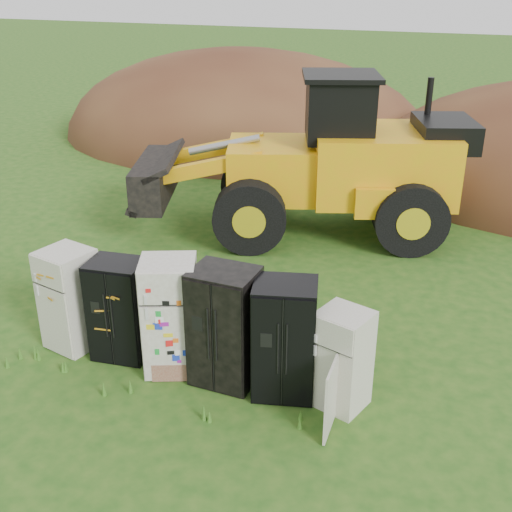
{
  "coord_description": "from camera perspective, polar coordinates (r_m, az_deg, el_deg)",
  "views": [
    {
      "loc": [
        3.84,
        -7.87,
        6.04
      ],
      "look_at": [
        0.18,
        2.0,
        1.25
      ],
      "focal_mm": 45.0,
      "sensor_mm": 36.0,
      "label": 1
    }
  ],
  "objects": [
    {
      "name": "fridge_sticker",
      "position": [
        10.31,
        -7.62,
        -5.31
      ],
      "size": [
        1.09,
        1.05,
        1.92
      ],
      "primitive_type": null,
      "rotation": [
        0.0,
        0.0,
        0.38
      ],
      "color": "silver",
      "rests_on": "ground"
    },
    {
      "name": "fridge_black_side",
      "position": [
        10.84,
        -12.02,
        -4.66
      ],
      "size": [
        0.97,
        0.8,
        1.72
      ],
      "primitive_type": null,
      "rotation": [
        0.0,
        0.0,
        0.1
      ],
      "color": "black",
      "rests_on": "ground"
    },
    {
      "name": "fridge_open_door",
      "position": [
        9.57,
        7.69,
        -9.1
      ],
      "size": [
        0.88,
        0.85,
        1.57
      ],
      "primitive_type": null,
      "rotation": [
        0.0,
        0.0,
        -0.32
      ],
      "color": "silver",
      "rests_on": "ground"
    },
    {
      "name": "ground",
      "position": [
        10.63,
        -4.74,
        -10.24
      ],
      "size": [
        120.0,
        120.0,
        0.0
      ],
      "primitive_type": "plane",
      "color": "#1F4D14",
      "rests_on": "ground"
    },
    {
      "name": "fridge_dark_mid",
      "position": [
        9.95,
        -2.79,
        -6.29
      ],
      "size": [
        1.01,
        0.84,
        1.91
      ],
      "primitive_type": null,
      "rotation": [
        0.0,
        0.0,
        -0.04
      ],
      "color": "black",
      "rests_on": "ground"
    },
    {
      "name": "fridge_leftmost",
      "position": [
        11.31,
        -16.19,
        -3.69
      ],
      "size": [
        0.94,
        0.92,
        1.78
      ],
      "primitive_type": null,
      "rotation": [
        0.0,
        0.0,
        -0.24
      ],
      "color": "silver",
      "rests_on": "ground"
    },
    {
      "name": "wheel_loader",
      "position": [
        15.39,
        3.61,
        8.86
      ],
      "size": [
        8.51,
        5.55,
        3.82
      ],
      "primitive_type": null,
      "rotation": [
        0.0,
        0.0,
        0.32
      ],
      "color": "orange",
      "rests_on": "ground"
    },
    {
      "name": "dirt_mound_left",
      "position": [
        24.97,
        -1.18,
        10.47
      ],
      "size": [
        14.07,
        10.56,
        6.6
      ],
      "primitive_type": "ellipsoid",
      "color": "#432015",
      "rests_on": "ground"
    },
    {
      "name": "fridge_black_right",
      "position": [
        9.68,
        2.53,
        -7.4
      ],
      "size": [
        1.09,
        0.97,
        1.86
      ],
      "primitive_type": null,
      "rotation": [
        0.0,
        0.0,
        0.24
      ],
      "color": "black",
      "rests_on": "ground"
    }
  ]
}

